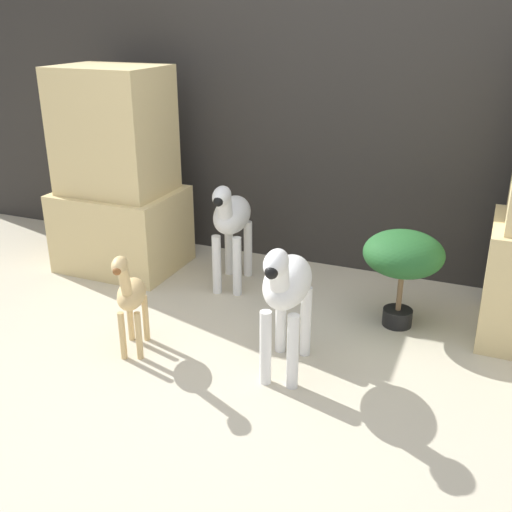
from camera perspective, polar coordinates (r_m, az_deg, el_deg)
ground_plane at (r=2.81m, az=-0.97°, el=-12.30°), size 14.00×14.00×0.00m
wall_back at (r=3.83m, az=8.58°, el=14.61°), size 6.40×0.08×2.20m
rock_pillar_left at (r=3.97m, az=-13.01°, el=7.13°), size 0.76×0.60×1.30m
zebra_right at (r=2.71m, az=2.89°, el=-3.14°), size 0.26×0.55×0.69m
zebra_left at (r=3.61m, az=-2.39°, el=3.46°), size 0.28×0.55×0.69m
giraffe_figurine at (r=2.98m, az=-11.89°, el=-3.64°), size 0.23×0.38×0.58m
potted_palm_front at (r=3.23m, az=13.85°, el=-0.12°), size 0.42×0.42×0.54m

